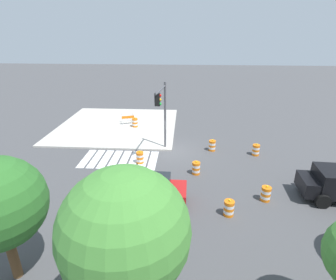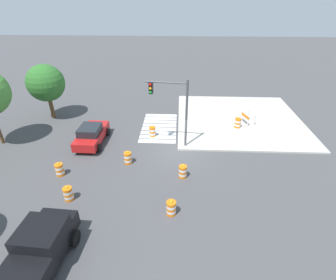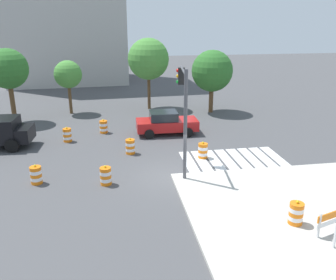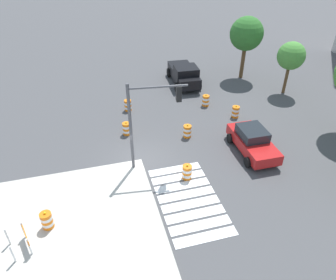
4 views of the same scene
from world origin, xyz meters
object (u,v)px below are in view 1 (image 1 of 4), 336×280
Objects in this scene: traffic_barrel_median_far at (140,158)px; construction_barricade at (128,118)px; traffic_barrel_far_curb at (229,208)px; traffic_barrel_lane_center at (266,194)px; traffic_barrel_median_near at (256,150)px; traffic_barrel_crosswalk_end at (196,168)px; sports_car at (150,190)px; street_tree_corner_lot at (125,231)px; traffic_barrel_near_corner at (212,146)px; traffic_barrel_on_sidewalk at (135,123)px; traffic_light_pole at (162,107)px.

construction_barricade reaches higher than traffic_barrel_median_far.
traffic_barrel_lane_center is at bearing -147.17° from traffic_barrel_far_curb.
traffic_barrel_median_near is at bearing -167.75° from traffic_barrel_median_far.
traffic_barrel_crosswalk_end is at bearing 34.58° from traffic_barrel_median_near.
construction_barricade is at bearing -73.24° from sports_car.
traffic_barrel_median_near is 13.57m from construction_barricade.
traffic_barrel_lane_center is 16.99m from construction_barricade.
street_tree_corner_lot reaches higher than traffic_barrel_crosswalk_end.
sports_car is at bearing 5.06° from traffic_barrel_lane_center.
traffic_barrel_near_corner and traffic_barrel_median_far have the same top height.
traffic_barrel_on_sidewalk is 0.16× the size of street_tree_corner_lot.
traffic_barrel_lane_center is at bearing -128.20° from street_tree_corner_lot.
traffic_barrel_on_sidewalk is at bearing -56.92° from traffic_barrel_crosswalk_end.
traffic_barrel_lane_center is (-2.53, 6.97, 0.00)m from traffic_barrel_near_corner.
street_tree_corner_lot is at bearing 90.76° from traffic_light_pole.
traffic_barrel_near_corner is at bearing 143.98° from construction_barricade.
traffic_barrel_far_curb is at bearing 91.07° from traffic_barrel_near_corner.
traffic_barrel_median_near is 1.00× the size of traffic_barrel_median_far.
traffic_barrel_median_near is at bearing -98.09° from traffic_barrel_lane_center.
street_tree_corner_lot is (-4.47, 21.19, 3.69)m from construction_barricade.
traffic_barrel_near_corner is 1.00× the size of traffic_barrel_median_near.
traffic_barrel_median_far is 8.25m from traffic_barrel_far_curb.
traffic_barrel_median_far is 9.26m from traffic_barrel_lane_center.
traffic_light_pole is (-4.28, 6.97, 3.19)m from construction_barricade.
traffic_light_pole is at bearing -91.45° from sports_car.
construction_barricade is at bearing -78.10° from street_tree_corner_lot.
traffic_barrel_median_far is at bearing 12.25° from traffic_barrel_median_near.
traffic_light_pole reaches higher than traffic_barrel_median_near.
construction_barricade reaches higher than traffic_barrel_near_corner.
traffic_barrel_near_corner is at bearing -109.95° from traffic_barrel_crosswalk_end.
traffic_barrel_median_near is (-3.43, 0.67, 0.00)m from traffic_barrel_near_corner.
construction_barricade is at bearing -29.78° from traffic_barrel_median_near.
sports_car is 4.25× the size of traffic_barrel_far_curb.
traffic_barrel_lane_center is at bearing 129.85° from construction_barricade.
traffic_barrel_near_corner is at bearing -104.40° from street_tree_corner_lot.
traffic_barrel_on_sidewalk is at bearing -50.46° from traffic_barrel_lane_center.
traffic_barrel_median_near is at bearing -145.42° from traffic_barrel_crosswalk_end.
sports_car is 4.25× the size of traffic_barrel_median_near.
street_tree_corner_lot is at bearing 75.60° from traffic_barrel_near_corner.
construction_barricade reaches higher than traffic_barrel_median_near.
traffic_light_pole is 0.88× the size of street_tree_corner_lot.
sports_car reaches higher than traffic_barrel_lane_center.
sports_car is 4.25× the size of traffic_barrel_on_sidewalk.
traffic_barrel_median_near is 12.28m from traffic_barrel_on_sidewalk.
traffic_barrel_near_corner is 7.42m from traffic_barrel_lane_center.
traffic_barrel_lane_center is at bearing 137.44° from traffic_light_pole.
traffic_barrel_median_far is 0.19× the size of traffic_light_pole.
traffic_barrel_crosswalk_end is at bearing -128.19° from sports_car.
street_tree_corner_lot is at bearing 51.80° from traffic_barrel_lane_center.
traffic_barrel_median_far is 1.00× the size of traffic_barrel_lane_center.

